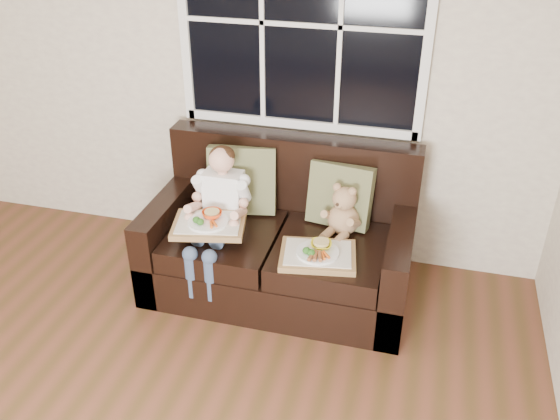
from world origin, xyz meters
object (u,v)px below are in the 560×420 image
(loveseat, at_px, (282,245))
(tray_right, at_px, (318,254))
(teddy_bear, at_px, (343,214))
(child, at_px, (219,203))
(tray_left, at_px, (209,223))

(loveseat, bearing_deg, tray_right, -44.21)
(tray_right, bearing_deg, loveseat, 126.29)
(teddy_bear, bearing_deg, child, -151.04)
(loveseat, distance_m, child, 0.52)
(teddy_bear, xyz_separation_m, tray_right, (-0.09, -0.33, -0.11))
(child, height_order, tray_right, child)
(child, distance_m, teddy_bear, 0.80)
(loveseat, bearing_deg, child, -163.12)
(child, relative_size, tray_right, 1.63)
(tray_left, bearing_deg, tray_right, -13.94)
(loveseat, relative_size, tray_right, 3.38)
(tray_left, bearing_deg, loveseat, 22.52)
(teddy_bear, height_order, tray_left, teddy_bear)
(teddy_bear, bearing_deg, tray_left, -140.54)
(child, height_order, teddy_bear, child)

